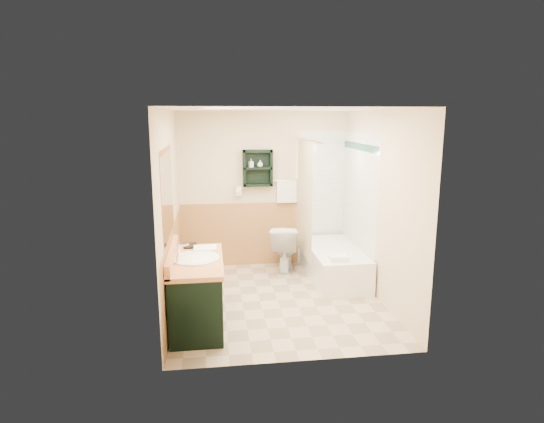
{
  "coord_description": "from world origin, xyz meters",
  "views": [
    {
      "loc": [
        -0.8,
        -5.42,
        2.32
      ],
      "look_at": [
        -0.04,
        0.2,
        1.13
      ],
      "focal_mm": 30.0,
      "sensor_mm": 36.0,
      "label": 1
    }
  ],
  "objects_px": {
    "wall_shelf": "(258,168)",
    "toilet": "(285,248)",
    "hair_dryer": "(238,191)",
    "soap_bottle_a": "(251,165)",
    "bathtub": "(334,264)",
    "vanity_book": "(183,238)",
    "soap_bottle_b": "(260,164)",
    "vanity": "(197,292)"
  },
  "relations": [
    {
      "from": "vanity",
      "to": "soap_bottle_b",
      "type": "xyz_separation_m",
      "value": [
        0.93,
        1.97,
        1.22
      ]
    },
    {
      "from": "wall_shelf",
      "to": "bathtub",
      "type": "relative_size",
      "value": 0.37
    },
    {
      "from": "hair_dryer",
      "to": "toilet",
      "type": "xyz_separation_m",
      "value": [
        0.67,
        -0.31,
        -0.84
      ]
    },
    {
      "from": "wall_shelf",
      "to": "hair_dryer",
      "type": "distance_m",
      "value": 0.46
    },
    {
      "from": "vanity",
      "to": "bathtub",
      "type": "bearing_deg",
      "value": 32.65
    },
    {
      "from": "wall_shelf",
      "to": "toilet",
      "type": "bearing_deg",
      "value": -37.78
    },
    {
      "from": "bathtub",
      "to": "toilet",
      "type": "xyz_separation_m",
      "value": [
        -0.65,
        0.45,
        0.12
      ]
    },
    {
      "from": "soap_bottle_a",
      "to": "soap_bottle_b",
      "type": "relative_size",
      "value": 1.19
    },
    {
      "from": "bathtub",
      "to": "soap_bottle_b",
      "type": "bearing_deg",
      "value": 143.15
    },
    {
      "from": "wall_shelf",
      "to": "vanity",
      "type": "bearing_deg",
      "value": -114.38
    },
    {
      "from": "vanity",
      "to": "vanity_book",
      "type": "height_order",
      "value": "vanity_book"
    },
    {
      "from": "wall_shelf",
      "to": "soap_bottle_b",
      "type": "bearing_deg",
      "value": -7.51
    },
    {
      "from": "vanity_book",
      "to": "soap_bottle_a",
      "type": "relative_size",
      "value": 1.73
    },
    {
      "from": "wall_shelf",
      "to": "vanity_book",
      "type": "bearing_deg",
      "value": -125.75
    },
    {
      "from": "hair_dryer",
      "to": "bathtub",
      "type": "relative_size",
      "value": 0.16
    },
    {
      "from": "wall_shelf",
      "to": "hair_dryer",
      "type": "bearing_deg",
      "value": 175.24
    },
    {
      "from": "toilet",
      "to": "soap_bottle_b",
      "type": "xyz_separation_m",
      "value": [
        -0.34,
        0.28,
        1.25
      ]
    },
    {
      "from": "vanity",
      "to": "bathtub",
      "type": "relative_size",
      "value": 0.81
    },
    {
      "from": "wall_shelf",
      "to": "vanity_book",
      "type": "xyz_separation_m",
      "value": [
        -1.06,
        -1.47,
        -0.66
      ]
    },
    {
      "from": "bathtub",
      "to": "soap_bottle_a",
      "type": "xyz_separation_m",
      "value": [
        -1.13,
        0.74,
        1.36
      ]
    },
    {
      "from": "soap_bottle_a",
      "to": "soap_bottle_b",
      "type": "height_order",
      "value": "soap_bottle_b"
    },
    {
      "from": "wall_shelf",
      "to": "soap_bottle_b",
      "type": "height_order",
      "value": "wall_shelf"
    },
    {
      "from": "vanity",
      "to": "hair_dryer",
      "type": "bearing_deg",
      "value": 73.43
    },
    {
      "from": "bathtub",
      "to": "soap_bottle_a",
      "type": "distance_m",
      "value": 1.92
    },
    {
      "from": "bathtub",
      "to": "soap_bottle_b",
      "type": "xyz_separation_m",
      "value": [
        -0.99,
        0.74,
        1.37
      ]
    },
    {
      "from": "wall_shelf",
      "to": "vanity",
      "type": "xyz_separation_m",
      "value": [
        -0.89,
        -1.97,
        -1.16
      ]
    },
    {
      "from": "wall_shelf",
      "to": "bathtub",
      "type": "xyz_separation_m",
      "value": [
        1.03,
        -0.74,
        -1.32
      ]
    },
    {
      "from": "hair_dryer",
      "to": "soap_bottle_b",
      "type": "relative_size",
      "value": 2.23
    },
    {
      "from": "vanity_book",
      "to": "soap_bottle_a",
      "type": "bearing_deg",
      "value": 50.81
    },
    {
      "from": "wall_shelf",
      "to": "toilet",
      "type": "xyz_separation_m",
      "value": [
        0.37,
        -0.29,
        -1.19
      ]
    },
    {
      "from": "wall_shelf",
      "to": "vanity",
      "type": "relative_size",
      "value": 0.45
    },
    {
      "from": "bathtub",
      "to": "soap_bottle_a",
      "type": "height_order",
      "value": "soap_bottle_a"
    },
    {
      "from": "vanity",
      "to": "soap_bottle_b",
      "type": "bearing_deg",
      "value": 64.66
    },
    {
      "from": "toilet",
      "to": "vanity_book",
      "type": "xyz_separation_m",
      "value": [
        -1.43,
        -1.18,
        0.53
      ]
    },
    {
      "from": "toilet",
      "to": "soap_bottle_b",
      "type": "relative_size",
      "value": 6.74
    },
    {
      "from": "hair_dryer",
      "to": "soap_bottle_b",
      "type": "xyz_separation_m",
      "value": [
        0.34,
        -0.03,
        0.41
      ]
    },
    {
      "from": "hair_dryer",
      "to": "vanity_book",
      "type": "bearing_deg",
      "value": -116.91
    },
    {
      "from": "hair_dryer",
      "to": "vanity_book",
      "type": "distance_m",
      "value": 1.71
    },
    {
      "from": "vanity_book",
      "to": "bathtub",
      "type": "bearing_deg",
      "value": 13.24
    },
    {
      "from": "toilet",
      "to": "vanity_book",
      "type": "height_order",
      "value": "vanity_book"
    },
    {
      "from": "hair_dryer",
      "to": "soap_bottle_a",
      "type": "bearing_deg",
      "value": -8.53
    },
    {
      "from": "soap_bottle_a",
      "to": "hair_dryer",
      "type": "bearing_deg",
      "value": 171.47
    }
  ]
}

